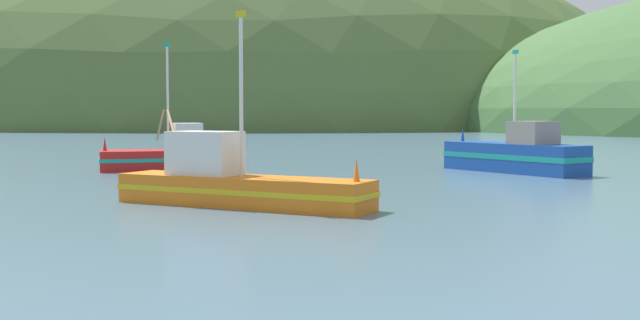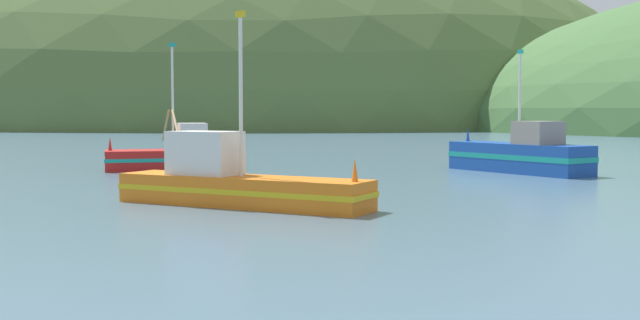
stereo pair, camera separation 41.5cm
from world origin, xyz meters
The scene contains 5 objects.
hill_mid_right centered at (-64.47, 186.57, 0.00)m, with size 202.45×161.96×89.86m, color #516B38.
hill_far_right centered at (-65.70, 156.02, 0.00)m, with size 113.90×91.12×45.37m, color #47703D.
fishing_boat_blue centered at (2.30, 46.76, 0.88)m, with size 7.04×6.93×6.02m.
fishing_boat_orange centered at (-7.07, 30.94, 0.73)m, with size 8.88×4.06×6.17m.
fishing_boat_red centered at (-15.13, 44.94, 0.72)m, with size 7.05×11.20×6.52m.
Camera 1 is at (0.59, 7.28, 3.02)m, focal length 43.73 mm.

